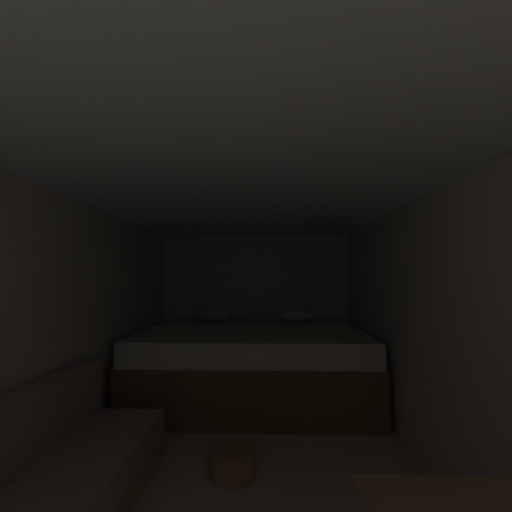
# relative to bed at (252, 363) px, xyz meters

# --- Properties ---
(ground_plane) EXTENTS (7.20, 7.20, 0.00)m
(ground_plane) POSITION_rel_bed_xyz_m (0.00, -1.66, -0.39)
(ground_plane) COLOR beige
(wall_back) EXTENTS (2.70, 0.05, 1.96)m
(wall_back) POSITION_rel_bed_xyz_m (0.00, 0.96, 0.58)
(wall_back) COLOR beige
(wall_back) RESTS_ON ground
(wall_left) EXTENTS (0.05, 5.20, 1.96)m
(wall_left) POSITION_rel_bed_xyz_m (-1.32, -1.66, 0.58)
(wall_left) COLOR beige
(wall_left) RESTS_ON ground
(wall_right) EXTENTS (0.05, 5.20, 1.96)m
(wall_right) POSITION_rel_bed_xyz_m (1.32, -1.66, 0.58)
(wall_right) COLOR beige
(wall_right) RESTS_ON ground
(ceiling_slab) EXTENTS (2.70, 5.20, 0.05)m
(ceiling_slab) POSITION_rel_bed_xyz_m (0.00, -1.66, 1.59)
(ceiling_slab) COLOR white
(ceiling_slab) RESTS_ON wall_left
(bed) EXTENTS (2.48, 1.80, 0.95)m
(bed) POSITION_rel_bed_xyz_m (0.00, 0.00, 0.00)
(bed) COLOR brown
(bed) RESTS_ON ground
(wicker_basket) EXTENTS (0.32, 0.32, 0.19)m
(wicker_basket) POSITION_rel_bed_xyz_m (-0.07, -1.57, -0.30)
(wicker_basket) COLOR olive
(wicker_basket) RESTS_ON ground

